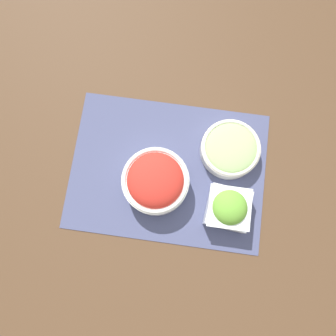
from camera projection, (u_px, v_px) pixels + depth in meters
The scene contains 5 objects.
ground_plane at pixel (168, 170), 0.94m from camera, with size 3.00×3.00×0.00m, color #513823.
placemat at pixel (168, 170), 0.94m from camera, with size 0.55×0.41×0.00m.
tomato_bowl at pixel (156, 181), 0.88m from camera, with size 0.18×0.18×0.09m.
lettuce_bowl at pixel (229, 208), 0.87m from camera, with size 0.12×0.12×0.09m.
cucumber_bowl at pixel (230, 149), 0.92m from camera, with size 0.17×0.17×0.06m.
Camera 1 is at (0.02, -0.18, 0.92)m, focal length 35.00 mm.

